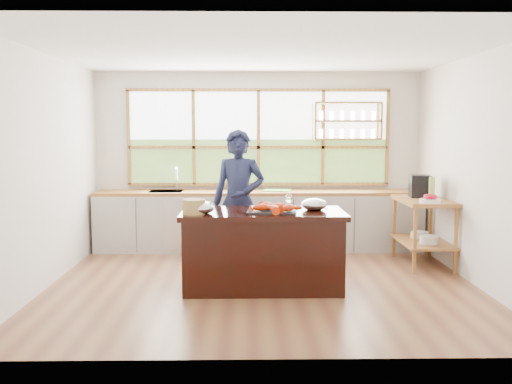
{
  "coord_description": "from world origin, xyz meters",
  "views": [
    {
      "loc": [
        -0.19,
        -6.62,
        1.83
      ],
      "look_at": [
        -0.07,
        0.15,
        1.08
      ],
      "focal_mm": 40.0,
      "sensor_mm": 36.0,
      "label": 1
    }
  ],
  "objects_px": {
    "island": "(263,250)",
    "espresso_machine": "(420,186)",
    "cook": "(239,202)",
    "wicker_basket": "(194,207)"
  },
  "relations": [
    {
      "from": "cook",
      "to": "espresso_machine",
      "type": "xyz_separation_m",
      "value": [
        2.48,
        0.56,
        0.14
      ]
    },
    {
      "from": "island",
      "to": "cook",
      "type": "xyz_separation_m",
      "value": [
        -0.29,
        0.74,
        0.46
      ]
    },
    {
      "from": "island",
      "to": "espresso_machine",
      "type": "relative_size",
      "value": 6.09
    },
    {
      "from": "espresso_machine",
      "to": "wicker_basket",
      "type": "height_order",
      "value": "espresso_machine"
    },
    {
      "from": "island",
      "to": "wicker_basket",
      "type": "distance_m",
      "value": 0.95
    },
    {
      "from": "island",
      "to": "wicker_basket",
      "type": "bearing_deg",
      "value": -164.86
    },
    {
      "from": "island",
      "to": "espresso_machine",
      "type": "height_order",
      "value": "espresso_machine"
    },
    {
      "from": "espresso_machine",
      "to": "wicker_basket",
      "type": "relative_size",
      "value": 1.2
    },
    {
      "from": "island",
      "to": "espresso_machine",
      "type": "xyz_separation_m",
      "value": [
        2.19,
        1.3,
        0.6
      ]
    },
    {
      "from": "espresso_machine",
      "to": "cook",
      "type": "bearing_deg",
      "value": -160.37
    }
  ]
}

